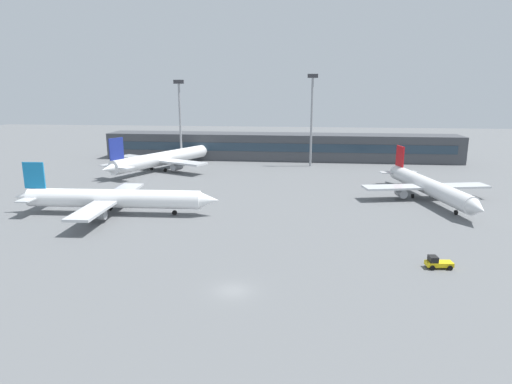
# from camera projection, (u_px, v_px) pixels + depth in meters

# --- Properties ---
(ground_plane) EXTENTS (400.00, 400.00, 0.00)m
(ground_plane) POSITION_uv_depth(u_px,v_px,m) (263.00, 206.00, 92.03)
(ground_plane) COLOR slate
(terminal_building) EXTENTS (121.55, 12.13, 9.00)m
(terminal_building) POSITION_uv_depth(u_px,v_px,m) (280.00, 147.00, 152.14)
(terminal_building) COLOR #3F4247
(terminal_building) RESTS_ON ground_plane
(airplane_near) EXTENTS (41.38, 28.82, 10.22)m
(airplane_near) POSITION_uv_depth(u_px,v_px,m) (115.00, 199.00, 85.42)
(airplane_near) COLOR white
(airplane_near) RESTS_ON ground_plane
(airplane_mid) EXTENTS (28.67, 40.57, 10.11)m
(airplane_mid) POSITION_uv_depth(u_px,v_px,m) (429.00, 187.00, 96.13)
(airplane_mid) COLOR silver
(airplane_mid) RESTS_ON ground_plane
(airplane_far) EXTENTS (31.28, 43.37, 11.44)m
(airplane_far) POSITION_uv_depth(u_px,v_px,m) (163.00, 158.00, 132.77)
(airplane_far) COLOR white
(airplane_far) RESTS_ON ground_plane
(baggage_tug_yellow) EXTENTS (3.74, 2.13, 1.75)m
(baggage_tug_yellow) POSITION_uv_depth(u_px,v_px,m) (437.00, 263.00, 59.87)
(baggage_tug_yellow) COLOR yellow
(baggage_tug_yellow) RESTS_ON ground_plane
(floodlight_tower_west) EXTENTS (3.20, 0.80, 26.98)m
(floodlight_tower_west) POSITION_uv_depth(u_px,v_px,m) (180.00, 117.00, 138.53)
(floodlight_tower_west) COLOR gray
(floodlight_tower_west) RESTS_ON ground_plane
(floodlight_tower_east) EXTENTS (3.20, 0.80, 28.69)m
(floodlight_tower_east) POSITION_uv_depth(u_px,v_px,m) (312.00, 114.00, 135.95)
(floodlight_tower_east) COLOR gray
(floodlight_tower_east) RESTS_ON ground_plane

